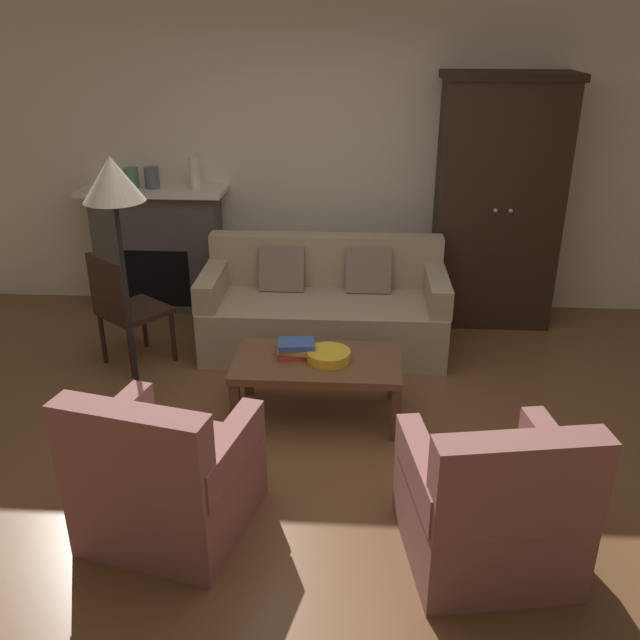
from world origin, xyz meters
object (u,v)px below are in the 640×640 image
Objects in this scene: mantel_vase_cream at (195,173)px; armchair_near_left at (166,480)px; fruit_bowl at (329,356)px; mantel_vase_jade at (132,178)px; fireplace at (160,248)px; couch at (324,310)px; mantel_vase_slate at (152,178)px; armchair_near_right at (490,508)px; book_stack at (297,348)px; coffee_table at (318,367)px; side_chair_wooden at (124,304)px; armoire at (497,203)px; floor_lamp at (114,197)px.

armchair_near_left is at bearing -80.88° from mantel_vase_cream.
fruit_bowl is 1.65× the size of mantel_vase_jade.
fireplace is 3.13m from armchair_near_left.
fruit_bowl is (0.09, -1.08, 0.14)m from couch.
armchair_near_right is at bearing -51.36° from mantel_vase_slate.
couch is 1.66m from mantel_vase_cream.
mantel_vase_cream is at bearing 120.61° from book_stack.
couch is at bearing 94.83° from fruit_bowl.
book_stack is 1.72m from armchair_near_right.
coffee_table is 3.83× the size of fruit_bowl.
couch is at bearing 73.28° from armchair_near_left.
couch is 11.11× the size of mantel_vase_jade.
coffee_table is (1.55, -1.82, -0.20)m from fireplace.
mantel_vase_cream is (-1.17, 1.80, 0.89)m from coffee_table.
book_stack is 1.47m from side_chair_wooden.
armoire reaches higher than book_stack.
armchair_near_right is at bearing -51.52° from fireplace.
armchair_near_right is (1.06, -1.35, -0.16)m from book_stack.
floor_lamp reaches higher than book_stack.
mantel_vase_cream is 0.30× the size of side_chair_wooden.
mantel_vase_cream reaches higher than book_stack.
mantel_vase_slate is at bearing 128.98° from book_stack.
couch reaches higher than coffee_table.
mantel_vase_cream is (0.56, 0.00, 0.05)m from mantel_vase_jade.
mantel_vase_jade is at bearing -174.31° from fireplace.
book_stack is (-0.12, -1.02, 0.15)m from couch.
floor_lamp reaches higher than side_chair_wooden.
couch is at bearing 46.56° from floor_lamp.
armoire reaches higher than side_chair_wooden.
fireplace is 2.45m from fruit_bowl.
couch is 2.09× the size of armchair_near_left.
floor_lamp is at bearing -89.99° from mantel_vase_cream.
fireplace is at bearing 90.00° from mantel_vase_slate.
armchair_near_right is (0.92, -1.30, -0.05)m from coffee_table.
couch reaches higher than fruit_bowl.
mantel_vase_slate reaches higher than armchair_near_right.
armchair_near_left is (0.86, -2.98, -0.89)m from mantel_vase_slate.
side_chair_wooden is (-1.50, 0.63, 0.15)m from coffee_table.
fireplace is at bearing 92.74° from side_chair_wooden.
fireplace reaches higher than side_chair_wooden.
side_chair_wooden is at bearing -105.44° from mantel_vase_cream.
side_chair_wooden is at bearing 157.97° from fruit_bowl.
armchair_near_left is at bearing -114.28° from book_stack.
floor_lamp reaches higher than fruit_bowl.
mantel_vase_slate is 0.38m from mantel_vase_cream.
mantel_vase_cream is at bearing 147.95° from couch.
mantel_vase_cream is at bearing 123.15° from coffee_table.
mantel_vase_slate is (-2.95, 0.06, 0.16)m from armoire.
mantel_vase_slate is 2.00m from floor_lamp.
coffee_table is 2.64m from mantel_vase_jade.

